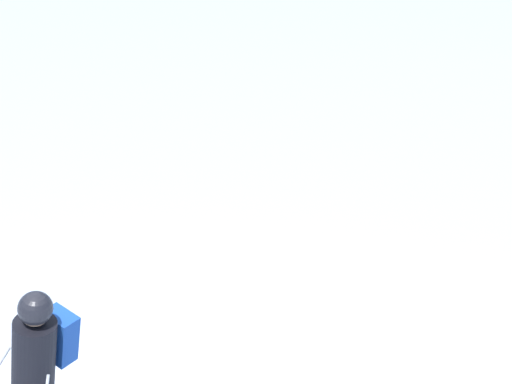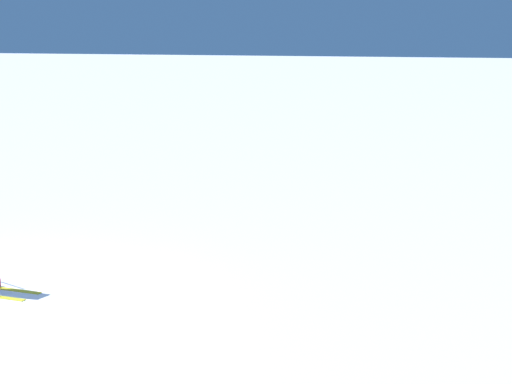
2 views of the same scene
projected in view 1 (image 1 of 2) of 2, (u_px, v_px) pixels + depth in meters
name	position (u px, v px, depth m)	size (l,w,h in m)	color
skier	(36.00, 373.00, 5.75)	(1.29, 1.77, 1.87)	yellow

